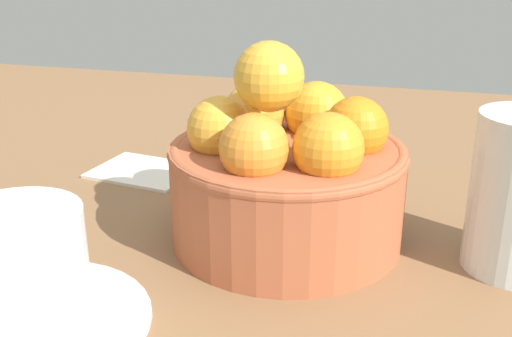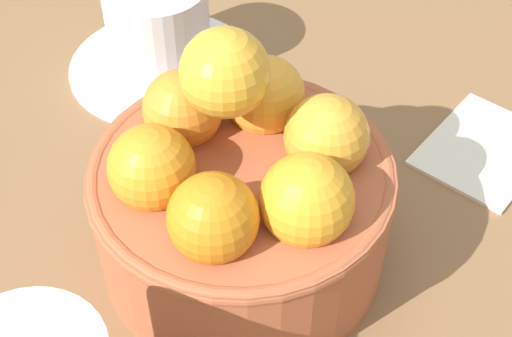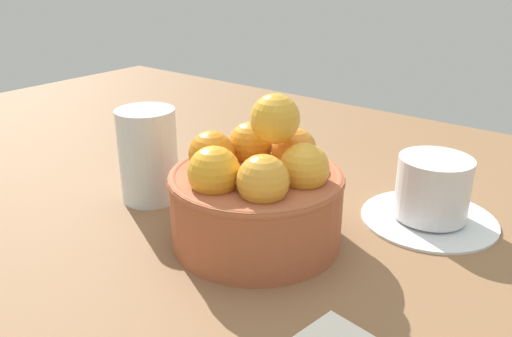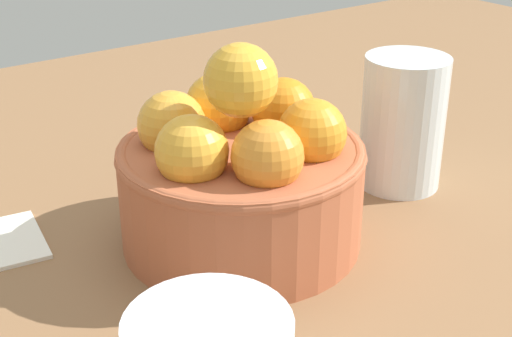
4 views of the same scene
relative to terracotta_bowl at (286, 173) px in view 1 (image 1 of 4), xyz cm
name	(u,v)px [view 1 (image 1 of 4)]	position (x,y,z in cm)	size (l,w,h in cm)	color
ground_plane	(285,265)	(0.04, 0.02, -7.46)	(156.85, 101.19, 4.57)	brown
terracotta_bowl	(286,173)	(0.00, 0.00, 0.00)	(16.85, 16.85, 14.74)	#AD5938
coffee_cup	(21,281)	(-11.89, -14.65, -2.17)	(14.22, 14.22, 7.14)	white
folded_napkin	(144,170)	(-15.81, 9.61, -4.87)	(9.14, 7.08, 0.60)	white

